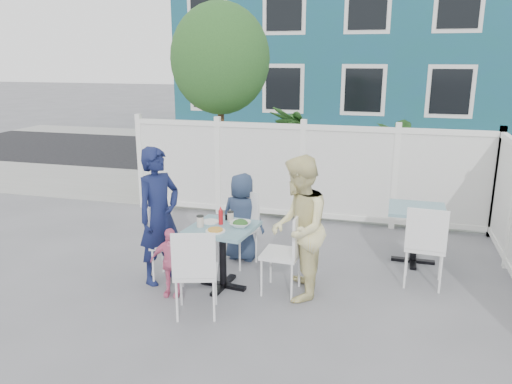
% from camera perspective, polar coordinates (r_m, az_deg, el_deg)
% --- Properties ---
extents(ground, '(80.00, 80.00, 0.00)m').
position_cam_1_polar(ground, '(6.20, 0.29, -10.00)').
color(ground, slate).
extents(near_sidewalk, '(24.00, 2.60, 0.01)m').
position_cam_1_polar(near_sidewalk, '(9.70, 6.09, -0.62)').
color(near_sidewalk, gray).
rests_on(near_sidewalk, ground).
extents(street, '(24.00, 5.00, 0.01)m').
position_cam_1_polar(street, '(13.26, 8.69, 3.61)').
color(street, black).
rests_on(street, ground).
extents(far_sidewalk, '(24.00, 1.60, 0.01)m').
position_cam_1_polar(far_sidewalk, '(16.30, 9.99, 5.73)').
color(far_sidewalk, gray).
rests_on(far_sidewalk, ground).
extents(building, '(11.00, 6.00, 6.00)m').
position_cam_1_polar(building, '(19.51, 9.90, 16.11)').
color(building, '#195558').
rests_on(building, ground).
extents(fence_back, '(5.86, 0.08, 1.60)m').
position_cam_1_polar(fence_back, '(8.15, 5.34, 2.00)').
color(fence_back, white).
rests_on(fence_back, ground).
extents(tree, '(1.80, 1.62, 3.59)m').
position_cam_1_polar(tree, '(9.23, -4.16, 14.90)').
color(tree, '#382316').
rests_on(tree, ground).
extents(utility_cabinet, '(0.74, 0.57, 1.29)m').
position_cam_1_polar(utility_cabinet, '(10.29, -5.82, 3.99)').
color(utility_cabinet, gold).
rests_on(utility_cabinet, ground).
extents(potted_shrub_a, '(1.41, 1.41, 1.81)m').
position_cam_1_polar(potted_shrub_a, '(8.84, 4.47, 3.86)').
color(potted_shrub_a, '#224B1E').
rests_on(potted_shrub_a, ground).
extents(potted_shrub_b, '(1.90, 1.89, 1.60)m').
position_cam_1_polar(potted_shrub_b, '(8.63, 18.46, 2.12)').
color(potted_shrub_b, '#224B1E').
rests_on(potted_shrub_b, ground).
extents(main_table, '(0.79, 0.79, 0.76)m').
position_cam_1_polar(main_table, '(5.81, -3.85, -5.53)').
color(main_table, teal).
rests_on(main_table, ground).
extents(spare_table, '(0.72, 0.72, 0.75)m').
position_cam_1_polar(spare_table, '(6.82, 17.84, -3.11)').
color(spare_table, teal).
rests_on(spare_table, ground).
extents(chair_left, '(0.48, 0.49, 0.97)m').
position_cam_1_polar(chair_left, '(6.11, -10.44, -4.95)').
color(chair_left, white).
rests_on(chair_left, ground).
extents(chair_right, '(0.44, 0.45, 0.96)m').
position_cam_1_polar(chair_right, '(5.68, 3.70, -6.32)').
color(chair_right, white).
rests_on(chair_right, ground).
extents(chair_back, '(0.55, 0.54, 0.95)m').
position_cam_1_polar(chair_back, '(6.53, -1.78, -3.45)').
color(chair_back, white).
rests_on(chair_back, ground).
extents(chair_near, '(0.55, 0.53, 0.97)m').
position_cam_1_polar(chair_near, '(5.18, -6.97, -8.52)').
color(chair_near, white).
rests_on(chair_near, ground).
extents(chair_spare, '(0.48, 0.47, 1.00)m').
position_cam_1_polar(chair_spare, '(6.12, 18.81, -5.33)').
color(chair_spare, white).
rests_on(chair_spare, ground).
extents(man, '(0.60, 0.71, 1.65)m').
position_cam_1_polar(man, '(6.01, -11.03, -2.67)').
color(man, '#12193F').
rests_on(man, ground).
extents(woman, '(0.71, 0.86, 1.62)m').
position_cam_1_polar(woman, '(5.53, 4.88, -4.15)').
color(woman, '#EAD558').
rests_on(woman, ground).
extents(boy, '(0.61, 0.43, 1.18)m').
position_cam_1_polar(boy, '(6.60, -1.60, -2.88)').
color(boy, '#263551').
rests_on(boy, ground).
extents(toddler, '(0.49, 0.25, 0.81)m').
position_cam_1_polar(toddler, '(5.76, -9.73, -7.90)').
color(toddler, pink).
rests_on(toddler, ground).
extents(plate_main, '(0.22, 0.22, 0.01)m').
position_cam_1_polar(plate_main, '(5.59, -4.67, -4.46)').
color(plate_main, white).
rests_on(plate_main, main_table).
extents(plate_side, '(0.20, 0.20, 0.01)m').
position_cam_1_polar(plate_side, '(5.90, -5.24, -3.39)').
color(plate_side, white).
rests_on(plate_side, main_table).
extents(salad_bowl, '(0.23, 0.23, 0.06)m').
position_cam_1_polar(salad_bowl, '(5.72, -1.79, -3.71)').
color(salad_bowl, white).
rests_on(salad_bowl, main_table).
extents(coffee_cup_a, '(0.08, 0.08, 0.12)m').
position_cam_1_polar(coffee_cup_a, '(5.74, -6.40, -3.38)').
color(coffee_cup_a, beige).
rests_on(coffee_cup_a, main_table).
extents(coffee_cup_b, '(0.07, 0.07, 0.11)m').
position_cam_1_polar(coffee_cup_b, '(5.90, -2.94, -2.84)').
color(coffee_cup_b, beige).
rests_on(coffee_cup_b, main_table).
extents(ketchup_bottle, '(0.05, 0.05, 0.17)m').
position_cam_1_polar(ketchup_bottle, '(5.79, -4.05, -2.90)').
color(ketchup_bottle, red).
rests_on(ketchup_bottle, main_table).
extents(salt_shaker, '(0.03, 0.03, 0.07)m').
position_cam_1_polar(salt_shaker, '(5.95, -4.00, -2.89)').
color(salt_shaker, white).
rests_on(salt_shaker, main_table).
extents(pepper_shaker, '(0.03, 0.03, 0.07)m').
position_cam_1_polar(pepper_shaker, '(5.95, -3.42, -2.90)').
color(pepper_shaker, black).
rests_on(pepper_shaker, main_table).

